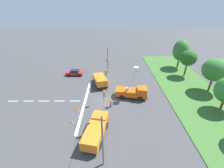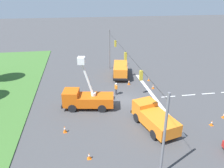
# 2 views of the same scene
# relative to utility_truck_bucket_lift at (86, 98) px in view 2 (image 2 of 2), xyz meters

# --- Properties ---
(ground_plane) EXTENTS (200.00, 200.00, 0.00)m
(ground_plane) POSITION_rel_utility_truck_bucket_lift_xyz_m (1.28, -5.11, -1.36)
(ground_plane) COLOR #424244
(lane_markings) EXTENTS (17.60, 15.25, 0.01)m
(lane_markings) POSITION_rel_utility_truck_bucket_lift_xyz_m (1.28, -10.76, -1.36)
(lane_markings) COLOR silver
(lane_markings) RESTS_ON ground
(signal_gantry) EXTENTS (26.20, 0.33, 7.20)m
(signal_gantry) POSITION_rel_utility_truck_bucket_lift_xyz_m (1.34, -5.11, 3.07)
(signal_gantry) COLOR slate
(signal_gantry) RESTS_ON ground
(utility_truck_bucket_lift) EXTENTS (3.27, 6.52, 6.54)m
(utility_truck_bucket_lift) POSITION_rel_utility_truck_bucket_lift_xyz_m (0.00, 0.00, 0.00)
(utility_truck_bucket_lift) COLOR #D6560F
(utility_truck_bucket_lift) RESTS_ON ground
(utility_truck_support_near) EXTENTS (6.34, 3.79, 2.24)m
(utility_truck_support_near) POSITION_rel_utility_truck_bucket_lift_xyz_m (-5.30, -6.74, -0.18)
(utility_truck_support_near) COLOR orange
(utility_truck_support_near) RESTS_ON ground
(utility_truck_support_far) EXTENTS (6.75, 3.55, 2.17)m
(utility_truck_support_far) POSITION_rel_utility_truck_bucket_lift_xyz_m (10.00, -6.31, -0.15)
(utility_truck_support_far) COLOR orange
(utility_truck_support_far) RESTS_ON ground
(road_worker) EXTENTS (0.62, 0.35, 1.77)m
(road_worker) POSITION_rel_utility_truck_bucket_lift_xyz_m (3.14, -4.29, -0.36)
(road_worker) COLOR #383842
(road_worker) RESTS_ON ground
(traffic_cone_foreground_left) EXTENTS (0.36, 0.36, 0.79)m
(traffic_cone_foreground_left) POSITION_rel_utility_truck_bucket_lift_xyz_m (-4.75, 2.50, -0.97)
(traffic_cone_foreground_left) COLOR orange
(traffic_cone_foreground_left) RESTS_ON ground
(traffic_cone_foreground_right) EXTENTS (0.36, 0.36, 0.65)m
(traffic_cone_foreground_right) POSITION_rel_utility_truck_bucket_lift_xyz_m (-9.03, 0.30, -1.05)
(traffic_cone_foreground_right) COLOR orange
(traffic_cone_foreground_right) RESTS_ON ground
(traffic_cone_mid_left) EXTENTS (0.36, 0.36, 0.62)m
(traffic_cone_mid_left) POSITION_rel_utility_truck_bucket_lift_xyz_m (4.22, -10.10, -1.06)
(traffic_cone_mid_left) COLOR orange
(traffic_cone_mid_left) RESTS_ON ground
(traffic_cone_mid_right) EXTENTS (0.36, 0.36, 0.62)m
(traffic_cone_mid_right) POSITION_rel_utility_truck_bucket_lift_xyz_m (7.31, -10.44, -1.07)
(traffic_cone_mid_right) COLOR orange
(traffic_cone_mid_right) RESTS_ON ground
(traffic_cone_near_bucket) EXTENTS (0.36, 0.36, 0.62)m
(traffic_cone_near_bucket) POSITION_rel_utility_truck_bucket_lift_xyz_m (-6.07, -13.11, -1.06)
(traffic_cone_near_bucket) COLOR orange
(traffic_cone_near_bucket) RESTS_ON ground
(traffic_cone_lane_edge_a) EXTENTS (0.36, 0.36, 0.62)m
(traffic_cone_lane_edge_a) POSITION_rel_utility_truck_bucket_lift_xyz_m (-4.88, -15.36, -1.06)
(traffic_cone_lane_edge_a) COLOR orange
(traffic_cone_lane_edge_a) RESTS_ON ground
(traffic_cone_lane_edge_b) EXTENTS (0.36, 0.36, 0.81)m
(traffic_cone_lane_edge_b) POSITION_rel_utility_truck_bucket_lift_xyz_m (6.28, -6.90, -0.96)
(traffic_cone_lane_edge_b) COLOR orange
(traffic_cone_lane_edge_b) RESTS_ON ground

